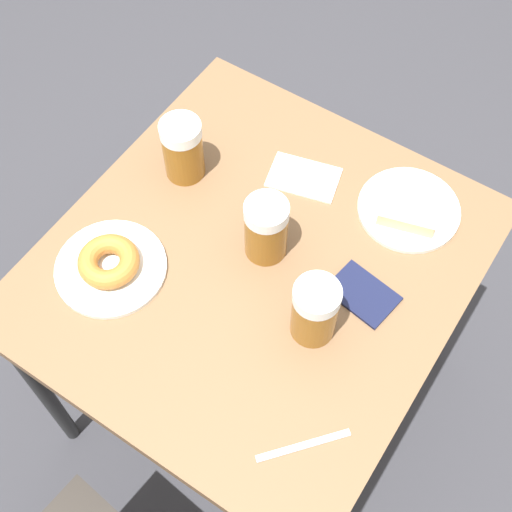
# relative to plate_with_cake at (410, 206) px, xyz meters

# --- Properties ---
(ground_plane) EXTENTS (8.00, 8.00, 0.00)m
(ground_plane) POSITION_rel_plate_with_cake_xyz_m (0.19, 0.27, -0.73)
(ground_plane) COLOR #333338
(table) EXTENTS (0.78, 0.84, 0.71)m
(table) POSITION_rel_plate_with_cake_xyz_m (0.19, 0.27, -0.08)
(table) COLOR brown
(table) RESTS_ON ground_plane
(plate_with_cake) EXTENTS (0.21, 0.21, 0.04)m
(plate_with_cake) POSITION_rel_plate_with_cake_xyz_m (0.00, 0.00, 0.00)
(plate_with_cake) COLOR white
(plate_with_cake) RESTS_ON table
(plate_with_donut) EXTENTS (0.22, 0.22, 0.05)m
(plate_with_donut) POSITION_rel_plate_with_cake_xyz_m (0.42, 0.44, 0.00)
(plate_with_donut) COLOR white
(plate_with_donut) RESTS_ON table
(beer_mug_left) EXTENTS (0.09, 0.09, 0.14)m
(beer_mug_left) POSITION_rel_plate_with_cake_xyz_m (0.03, 0.34, 0.06)
(beer_mug_left) COLOR #8C5619
(beer_mug_left) RESTS_ON table
(beer_mug_center) EXTENTS (0.09, 0.09, 0.14)m
(beer_mug_center) POSITION_rel_plate_with_cake_xyz_m (0.20, 0.24, 0.06)
(beer_mug_center) COLOR #8C5619
(beer_mug_center) RESTS_ON table
(beer_mug_right) EXTENTS (0.09, 0.09, 0.14)m
(beer_mug_right) POSITION_rel_plate_with_cake_xyz_m (0.44, 0.17, 0.06)
(beer_mug_right) COLOR #8C5619
(beer_mug_right) RESTS_ON table
(napkin_folded) EXTENTS (0.16, 0.13, 0.00)m
(napkin_folded) POSITION_rel_plate_with_cake_xyz_m (0.22, 0.05, -0.01)
(napkin_folded) COLOR white
(napkin_folded) RESTS_ON table
(fork) EXTENTS (0.12, 0.14, 0.00)m
(fork) POSITION_rel_plate_with_cake_xyz_m (-0.07, 0.53, -0.01)
(fork) COLOR silver
(fork) RESTS_ON table
(passport_near_edge) EXTENTS (0.14, 0.11, 0.01)m
(passport_near_edge) POSITION_rel_plate_with_cake_xyz_m (-0.02, 0.22, -0.01)
(passport_near_edge) COLOR #141938
(passport_near_edge) RESTS_ON table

